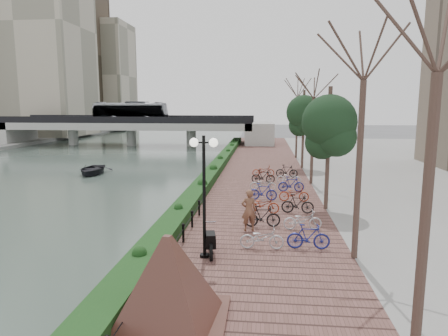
# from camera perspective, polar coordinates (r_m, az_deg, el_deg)

# --- Properties ---
(ground) EXTENTS (220.00, 220.00, 0.00)m
(ground) POSITION_cam_1_polar(r_m,az_deg,el_deg) (14.58, -13.86, -15.83)
(ground) COLOR #59595B
(ground) RESTS_ON ground
(river_water) EXTENTS (30.00, 130.00, 0.02)m
(river_water) POSITION_cam_1_polar(r_m,az_deg,el_deg) (42.69, -21.67, 0.27)
(river_water) COLOR #405048
(river_water) RESTS_ON ground
(promenade) EXTENTS (8.00, 75.00, 0.50)m
(promenade) POSITION_cam_1_polar(r_m,az_deg,el_deg) (30.48, 4.49, -1.96)
(promenade) COLOR brown
(promenade) RESTS_ON ground
(hedge) EXTENTS (1.10, 56.00, 0.60)m
(hedge) POSITION_cam_1_polar(r_m,az_deg,el_deg) (33.09, -1.29, -0.09)
(hedge) COLOR #163C17
(hedge) RESTS_ON promenade
(chain_fence) EXTENTS (0.10, 14.10, 0.70)m
(chain_fence) POSITION_cam_1_polar(r_m,az_deg,el_deg) (15.67, -6.58, -10.46)
(chain_fence) COLOR black
(chain_fence) RESTS_ON promenade
(granite_monument) EXTENTS (4.56, 4.56, 2.39)m
(granite_monument) POSITION_cam_1_polar(r_m,az_deg,el_deg) (10.46, -8.00, -15.69)
(granite_monument) COLOR #47291E
(granite_monument) RESTS_ON promenade
(lamppost) EXTENTS (1.02, 0.32, 4.49)m
(lamppost) POSITION_cam_1_polar(r_m,az_deg,el_deg) (14.27, -2.89, -0.23)
(lamppost) COLOR black
(lamppost) RESTS_ON promenade
(motorcycle) EXTENTS (0.82, 1.76, 1.06)m
(motorcycle) POSITION_cam_1_polar(r_m,az_deg,el_deg) (15.26, -1.98, -10.24)
(motorcycle) COLOR black
(motorcycle) RESTS_ON promenade
(pedestrian) EXTENTS (0.78, 0.61, 1.87)m
(pedestrian) POSITION_cam_1_polar(r_m,az_deg,el_deg) (17.82, 3.57, -6.03)
(pedestrian) COLOR brown
(pedestrian) RESTS_ON promenade
(bicycle_parking) EXTENTS (2.40, 17.32, 1.00)m
(bicycle_parking) POSITION_cam_1_polar(r_m,az_deg,el_deg) (23.45, 7.75, -3.57)
(bicycle_parking) COLOR silver
(bicycle_parking) RESTS_ON promenade
(street_trees) EXTENTS (3.20, 37.12, 6.80)m
(street_trees) POSITION_cam_1_polar(r_m,az_deg,el_deg) (25.43, 13.39, 3.44)
(street_trees) COLOR #3C2A23
(street_trees) RESTS_ON promenade
(bridge) EXTENTS (36.00, 10.77, 6.50)m
(bridge) POSITION_cam_1_polar(r_m,az_deg,el_deg) (60.74, -13.16, 6.30)
(bridge) COLOR #A09F9B
(bridge) RESTS_ON ground
(boat) EXTENTS (3.33, 4.35, 0.84)m
(boat) POSITION_cam_1_polar(r_m,az_deg,el_deg) (36.81, -18.33, -0.19)
(boat) COLOR black
(boat) RESTS_ON river_water
(far_buildings) EXTENTS (35.00, 38.00, 38.00)m
(far_buildings) POSITION_cam_1_polar(r_m,az_deg,el_deg) (91.54, -25.52, 14.52)
(far_buildings) COLOR #AAA28E
(far_buildings) RESTS_ON far_bank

